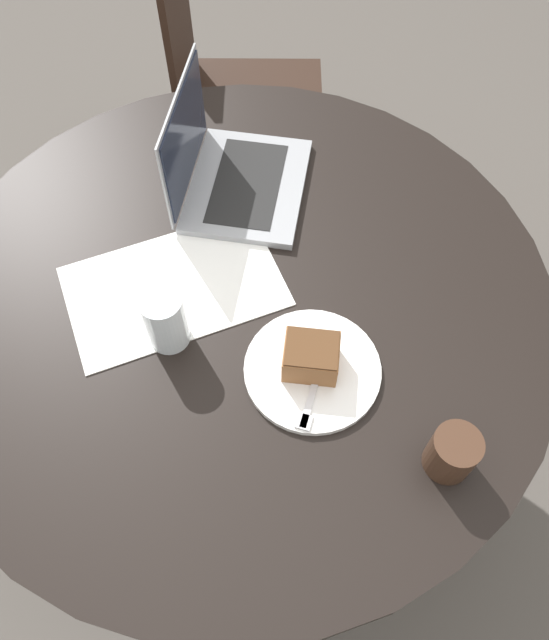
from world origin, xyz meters
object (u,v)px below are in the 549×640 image
at_px(chair, 228,91).
at_px(coffee_glass, 452,453).
at_px(plate, 312,370).
at_px(laptop, 232,174).

distance_m(chair, coffee_glass, 1.34).
bearing_deg(coffee_glass, chair, -105.84).
height_order(chair, coffee_glass, chair).
bearing_deg(plate, laptop, -105.21).
height_order(plate, laptop, laptop).
bearing_deg(chair, laptop, 4.93).
bearing_deg(coffee_glass, plate, -72.78).
bearing_deg(laptop, coffee_glass, 40.90).
bearing_deg(chair, coffee_glass, 19.42).
height_order(chair, plate, chair).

